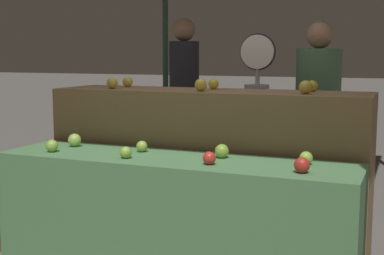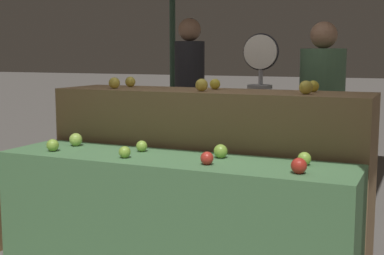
# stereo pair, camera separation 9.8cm
# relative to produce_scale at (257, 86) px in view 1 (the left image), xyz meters

# --- Properties ---
(display_counter_front) EXTENTS (2.24, 0.55, 0.77)m
(display_counter_front) POSITION_rel_produce_scale_xyz_m (-0.18, -1.25, -0.76)
(display_counter_front) COLOR #4C7A4C
(display_counter_front) RESTS_ON ground_plane
(display_counter_back) EXTENTS (2.24, 0.55, 1.14)m
(display_counter_back) POSITION_rel_produce_scale_xyz_m (-0.18, -0.65, -0.57)
(display_counter_back) COLOR olive
(display_counter_back) RESTS_ON ground_plane
(apple_front_0) EXTENTS (0.08, 0.08, 0.08)m
(apple_front_0) POSITION_rel_produce_scale_xyz_m (-0.98, -1.36, -0.33)
(apple_front_0) COLOR #84AD3D
(apple_front_0) RESTS_ON display_counter_front
(apple_front_1) EXTENTS (0.07, 0.07, 0.07)m
(apple_front_1) POSITION_rel_produce_scale_xyz_m (-0.44, -1.37, -0.34)
(apple_front_1) COLOR #84AD3D
(apple_front_1) RESTS_ON display_counter_front
(apple_front_2) EXTENTS (0.08, 0.08, 0.08)m
(apple_front_2) POSITION_rel_produce_scale_xyz_m (0.10, -1.35, -0.33)
(apple_front_2) COLOR #B72D23
(apple_front_2) RESTS_ON display_counter_front
(apple_front_3) EXTENTS (0.09, 0.09, 0.09)m
(apple_front_3) POSITION_rel_produce_scale_xyz_m (0.63, -1.37, -0.33)
(apple_front_3) COLOR #AD281E
(apple_front_3) RESTS_ON display_counter_front
(apple_front_4) EXTENTS (0.09, 0.09, 0.09)m
(apple_front_4) POSITION_rel_produce_scale_xyz_m (-0.97, -1.13, -0.33)
(apple_front_4) COLOR #8EB247
(apple_front_4) RESTS_ON display_counter_front
(apple_front_5) EXTENTS (0.07, 0.07, 0.07)m
(apple_front_5) POSITION_rel_produce_scale_xyz_m (-0.45, -1.14, -0.34)
(apple_front_5) COLOR #84AD3D
(apple_front_5) RESTS_ON display_counter_front
(apple_front_6) EXTENTS (0.09, 0.09, 0.09)m
(apple_front_6) POSITION_rel_produce_scale_xyz_m (0.10, -1.13, -0.33)
(apple_front_6) COLOR #7AA338
(apple_front_6) RESTS_ON display_counter_front
(apple_front_7) EXTENTS (0.08, 0.08, 0.08)m
(apple_front_7) POSITION_rel_produce_scale_xyz_m (0.61, -1.14, -0.33)
(apple_front_7) COLOR #84AD3D
(apple_front_7) RESTS_ON display_counter_front
(apple_back_0) EXTENTS (0.08, 0.08, 0.08)m
(apple_back_0) POSITION_rel_produce_scale_xyz_m (-0.88, -0.76, 0.05)
(apple_back_0) COLOR gold
(apple_back_0) RESTS_ON display_counter_back
(apple_back_1) EXTENTS (0.09, 0.09, 0.09)m
(apple_back_1) POSITION_rel_produce_scale_xyz_m (-0.19, -0.76, 0.05)
(apple_back_1) COLOR yellow
(apple_back_1) RESTS_ON display_counter_back
(apple_back_2) EXTENTS (0.09, 0.09, 0.09)m
(apple_back_2) POSITION_rel_produce_scale_xyz_m (0.53, -0.75, 0.05)
(apple_back_2) COLOR gold
(apple_back_2) RESTS_ON display_counter_back
(apple_back_3) EXTENTS (0.08, 0.08, 0.08)m
(apple_back_3) POSITION_rel_produce_scale_xyz_m (-0.88, -0.53, 0.04)
(apple_back_3) COLOR gold
(apple_back_3) RESTS_ON display_counter_back
(apple_back_4) EXTENTS (0.08, 0.08, 0.08)m
(apple_back_4) POSITION_rel_produce_scale_xyz_m (-0.17, -0.54, 0.04)
(apple_back_4) COLOR gold
(apple_back_4) RESTS_ON display_counter_back
(apple_back_5) EXTENTS (0.08, 0.08, 0.08)m
(apple_back_5) POSITION_rel_produce_scale_xyz_m (0.53, -0.53, 0.04)
(apple_back_5) COLOR gold
(apple_back_5) RESTS_ON display_counter_back
(produce_scale) EXTENTS (0.29, 0.20, 1.56)m
(produce_scale) POSITION_rel_produce_scale_xyz_m (0.00, 0.00, 0.00)
(produce_scale) COLOR #99999E
(produce_scale) RESTS_ON ground_plane
(person_vendor_at_scale) EXTENTS (0.42, 0.42, 1.66)m
(person_vendor_at_scale) POSITION_rel_produce_scale_xyz_m (0.44, 0.28, -0.19)
(person_vendor_at_scale) COLOR #2D2D38
(person_vendor_at_scale) RESTS_ON ground_plane
(person_customer_left) EXTENTS (0.34, 0.34, 1.76)m
(person_customer_left) POSITION_rel_produce_scale_xyz_m (-1.00, 0.86, -0.10)
(person_customer_left) COLOR #2D2D38
(person_customer_left) RESTS_ON ground_plane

